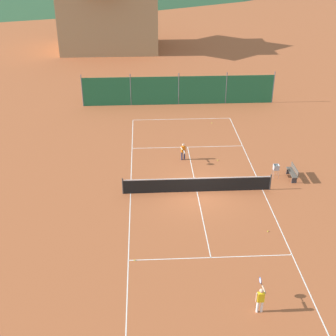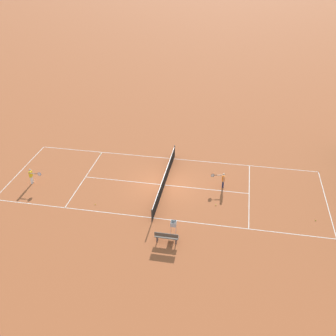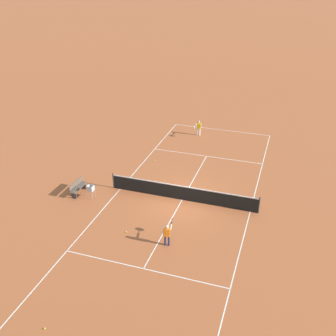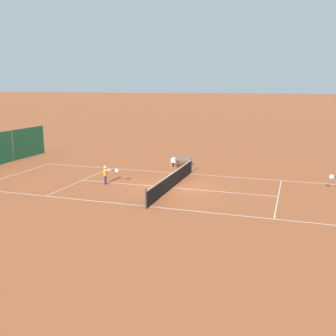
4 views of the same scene
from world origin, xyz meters
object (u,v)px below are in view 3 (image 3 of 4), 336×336
object	(u,v)px
player_near_service	(199,127)
tennis_ball_by_net_left	(155,161)
tennis_ball_alley_left	(126,232)
tennis_ball_far_corner	(45,328)
tennis_net	(182,193)
courtside_bench	(78,187)
ball_hopper	(91,189)
player_far_baseline	(167,233)
tennis_ball_alley_right	(258,163)

from	to	relation	value
player_near_service	tennis_ball_by_net_left	world-z (taller)	player_near_service
tennis_ball_alley_left	tennis_ball_far_corner	xyz separation A→B (m)	(0.51, 6.74, 0.00)
tennis_net	courtside_bench	bearing A→B (deg)	11.85
tennis_net	player_near_service	bearing A→B (deg)	-81.07
ball_hopper	player_far_baseline	bearing A→B (deg)	154.50
tennis_ball_alley_right	tennis_ball_by_net_left	distance (m)	7.42
courtside_bench	ball_hopper	bearing A→B (deg)	166.14
player_far_baseline	tennis_ball_alley_right	size ratio (longest dim) A/B	18.59
tennis_ball_far_corner	courtside_bench	world-z (taller)	courtside_bench
courtside_bench	player_far_baseline	bearing A→B (deg)	156.16
tennis_ball_alley_left	tennis_ball_by_net_left	distance (m)	8.60
tennis_ball_alley_right	tennis_ball_by_net_left	size ratio (longest dim) A/B	1.00
tennis_net	courtside_bench	world-z (taller)	tennis_net
tennis_net	courtside_bench	distance (m)	6.48
tennis_ball_alley_right	player_far_baseline	bearing A→B (deg)	73.11
player_far_baseline	player_near_service	size ratio (longest dim) A/B	0.96
tennis_ball_far_corner	courtside_bench	distance (m)	10.27
tennis_ball_far_corner	ball_hopper	size ratio (longest dim) A/B	0.07
tennis_ball_alley_left	ball_hopper	world-z (taller)	ball_hopper
player_near_service	tennis_ball_alley_left	bearing A→B (deg)	88.71
player_far_baseline	tennis_ball_alley_right	world-z (taller)	player_far_baseline
tennis_ball_by_net_left	tennis_ball_alley_right	bearing A→B (deg)	-164.07
player_near_service	tennis_ball_by_net_left	bearing A→B (deg)	72.60
tennis_net	tennis_ball_by_net_left	world-z (taller)	tennis_net
player_near_service	tennis_ball_alley_left	world-z (taller)	player_near_service
tennis_ball_alley_left	courtside_bench	size ratio (longest dim) A/B	0.04
tennis_ball_alley_right	tennis_ball_far_corner	xyz separation A→B (m)	(6.19, 17.26, 0.00)
tennis_net	ball_hopper	distance (m)	5.54
tennis_ball_by_net_left	tennis_ball_alley_left	bearing A→B (deg)	99.77
tennis_net	player_far_baseline	world-z (taller)	player_far_baseline
tennis_ball_alley_right	tennis_ball_far_corner	size ratio (longest dim) A/B	1.00
tennis_net	tennis_ball_alley_left	bearing A→B (deg)	64.98
courtside_bench	tennis_ball_alley_left	bearing A→B (deg)	148.32
tennis_net	tennis_ball_by_net_left	xyz separation A→B (m)	(3.36, -4.41, -0.47)
tennis_ball_by_net_left	player_near_service	bearing A→B (deg)	-107.40
tennis_ball_far_corner	tennis_ball_alley_left	bearing A→B (deg)	-94.37
player_far_baseline	tennis_ball_alley_right	bearing A→B (deg)	-106.89
tennis_ball_alley_left	ball_hopper	distance (m)	4.26
player_far_baseline	tennis_ball_far_corner	distance (m)	7.12
tennis_net	player_near_service	xyz separation A→B (m)	(1.58, -10.08, 0.24)
ball_hopper	courtside_bench	bearing A→B (deg)	-13.86
tennis_net	player_near_service	distance (m)	10.20
tennis_ball_far_corner	courtside_bench	size ratio (longest dim) A/B	0.04
player_near_service	tennis_ball_far_corner	bearing A→B (deg)	87.72
tennis_ball_alley_right	ball_hopper	world-z (taller)	ball_hopper
tennis_ball_alley_left	ball_hopper	xyz separation A→B (m)	(3.40, -2.48, 0.62)
player_near_service	tennis_ball_alley_right	xyz separation A→B (m)	(-5.36, 3.64, -0.71)
tennis_ball_by_net_left	ball_hopper	distance (m)	6.33
player_far_baseline	ball_hopper	world-z (taller)	player_far_baseline
ball_hopper	tennis_ball_by_net_left	bearing A→B (deg)	-107.94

